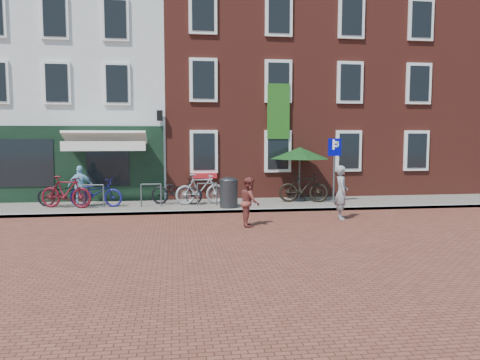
{
  "coord_description": "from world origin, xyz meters",
  "views": [
    {
      "loc": [
        -0.64,
        -15.61,
        2.59
      ],
      "look_at": [
        1.57,
        0.25,
        1.1
      ],
      "focal_mm": 34.94,
      "sensor_mm": 36.0,
      "label": 1
    }
  ],
  "objects": [
    {
      "name": "filler_right",
      "position": [
        14.5,
        7.0,
        4.5
      ],
      "size": [
        7.0,
        8.0,
        9.0
      ],
      "primitive_type": "cube",
      "color": "maroon",
      "rests_on": "ground"
    },
    {
      "name": "woman",
      "position": [
        4.53,
        -1.63,
        0.85
      ],
      "size": [
        0.51,
        0.68,
        1.69
      ],
      "primitive_type": "imported",
      "rotation": [
        0.0,
        0.0,
        1.39
      ],
      "color": "gray",
      "rests_on": "ground"
    },
    {
      "name": "building_brick_mid",
      "position": [
        2.0,
        7.0,
        5.0
      ],
      "size": [
        6.0,
        8.0,
        10.0
      ],
      "primitive_type": "cube",
      "color": "maroon",
      "rests_on": "ground"
    },
    {
      "name": "ground",
      "position": [
        0.0,
        0.0,
        0.0
      ],
      "size": [
        80.0,
        80.0,
        0.0
      ],
      "primitive_type": "plane",
      "color": "brown"
    },
    {
      "name": "litter_bin",
      "position": [
        1.22,
        0.62,
        0.7
      ],
      "size": [
        0.63,
        0.63,
        1.16
      ],
      "color": "#2F2F31",
      "rests_on": "sidewalk"
    },
    {
      "name": "bicycle_4",
      "position": [
        -0.6,
        1.65,
        0.61
      ],
      "size": [
        2.04,
        1.17,
        1.01
      ],
      "primitive_type": "imported",
      "rotation": [
        0.0,
        0.0,
        1.3
      ],
      "color": "black",
      "rests_on": "sidewalk"
    },
    {
      "name": "bicycle_5",
      "position": [
        4.19,
        1.52,
        0.66
      ],
      "size": [
        1.95,
        0.94,
        1.13
      ],
      "primitive_type": "imported",
      "rotation": [
        0.0,
        0.0,
        1.34
      ],
      "color": "black",
      "rests_on": "sidewalk"
    },
    {
      "name": "parking_sign",
      "position": [
        5.27,
        1.19,
        1.76
      ],
      "size": [
        0.5,
        0.07,
        2.43
      ],
      "color": "#4C4C4F",
      "rests_on": "sidewalk"
    },
    {
      "name": "boy",
      "position": [
        1.49,
        -2.37,
        0.71
      ],
      "size": [
        0.58,
        0.72,
        1.42
      ],
      "primitive_type": "imported",
      "rotation": [
        0.0,
        0.0,
        1.51
      ],
      "color": "brown",
      "rests_on": "ground"
    },
    {
      "name": "building_stucco",
      "position": [
        -5.0,
        7.0,
        4.5
      ],
      "size": [
        8.0,
        8.0,
        9.0
      ],
      "primitive_type": "cube",
      "color": "silver",
      "rests_on": "ground"
    },
    {
      "name": "bicycle_0",
      "position": [
        -4.59,
        1.7,
        0.61
      ],
      "size": [
        2.0,
        0.91,
        1.01
      ],
      "primitive_type": "imported",
      "rotation": [
        0.0,
        0.0,
        1.44
      ],
      "color": "black",
      "rests_on": "sidewalk"
    },
    {
      "name": "bicycle_3",
      "position": [
        0.28,
        1.54,
        0.66
      ],
      "size": [
        1.94,
        0.86,
        1.13
      ],
      "primitive_type": "imported",
      "rotation": [
        0.0,
        0.0,
        1.75
      ],
      "color": "#9C9C9E",
      "rests_on": "sidewalk"
    },
    {
      "name": "sidewalk",
      "position": [
        1.0,
        1.5,
        0.05
      ],
      "size": [
        24.0,
        3.0,
        0.1
      ],
      "primitive_type": "cube",
      "color": "slate",
      "rests_on": "ground"
    },
    {
      "name": "bicycle_1",
      "position": [
        -4.43,
        1.26,
        0.66
      ],
      "size": [
        1.95,
        1.04,
        1.13
      ],
      "primitive_type": "imported",
      "rotation": [
        0.0,
        0.0,
        1.28
      ],
      "color": "#550B15",
      "rests_on": "sidewalk"
    },
    {
      "name": "bicycle_2",
      "position": [
        -3.45,
        1.45,
        0.61
      ],
      "size": [
        2.04,
        1.11,
        1.01
      ],
      "primitive_type": "imported",
      "rotation": [
        0.0,
        0.0,
        1.33
      ],
      "color": "navy",
      "rests_on": "sidewalk"
    },
    {
      "name": "building_brick_right",
      "position": [
        8.0,
        7.0,
        5.0
      ],
      "size": [
        6.0,
        8.0,
        10.0
      ],
      "primitive_type": "cube",
      "color": "maroon",
      "rests_on": "ground"
    },
    {
      "name": "parasol",
      "position": [
        4.16,
        2.02,
        2.04
      ],
      "size": [
        2.33,
        2.33,
        2.18
      ],
      "color": "#4C4C4F",
      "rests_on": "sidewalk"
    },
    {
      "name": "cafe_person",
      "position": [
        -3.98,
        1.48,
        0.83
      ],
      "size": [
        0.87,
        0.37,
        1.47
      ],
      "primitive_type": "imported",
      "rotation": [
        0.0,
        0.0,
        3.12
      ],
      "color": "#8AC5E6",
      "rests_on": "sidewalk"
    }
  ]
}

